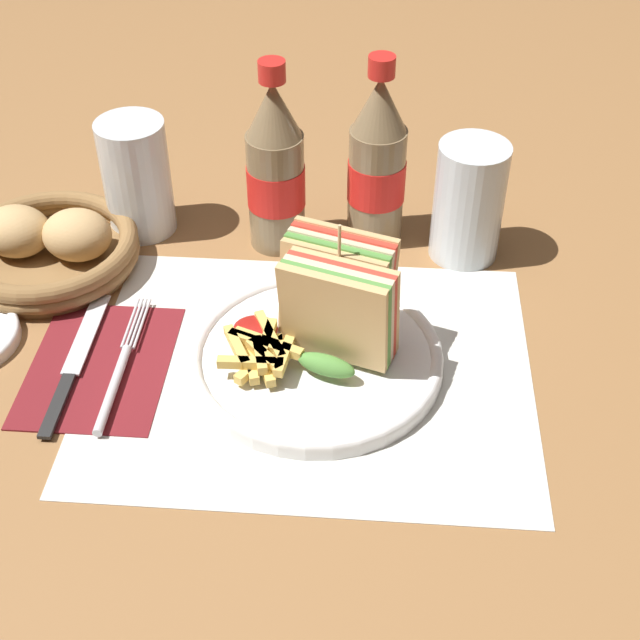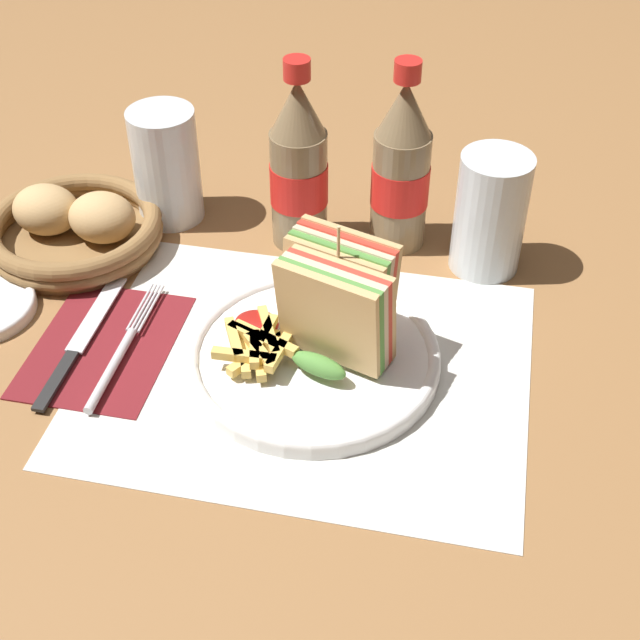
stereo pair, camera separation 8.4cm
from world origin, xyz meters
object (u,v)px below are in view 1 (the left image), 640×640
object	(u,v)px
fork	(118,374)
knife	(75,362)
plate_main	(318,357)
glass_far	(138,184)
club_sandwich	(338,301)
coke_bottle_far	(377,165)
coke_bottle_near	(276,170)
glass_near	(468,209)
bread_basket	(48,247)

from	to	relation	value
fork	knife	distance (m)	0.05
plate_main	glass_far	world-z (taller)	glass_far
club_sandwich	coke_bottle_far	xyz separation A→B (m)	(0.03, 0.20, 0.02)
club_sandwich	coke_bottle_near	distance (m)	0.20
knife	coke_bottle_far	distance (m)	0.38
knife	glass_near	distance (m)	0.44
club_sandwich	coke_bottle_near	xyz separation A→B (m)	(-0.08, 0.19, 0.02)
knife	coke_bottle_far	xyz separation A→B (m)	(0.28, 0.24, 0.09)
club_sandwich	bread_basket	bearing A→B (deg)	159.19
knife	bread_basket	world-z (taller)	bread_basket
knife	glass_far	distance (m)	0.24
fork	club_sandwich	bearing A→B (deg)	13.90
glass_far	bread_basket	size ratio (longest dim) A/B	0.69
coke_bottle_far	glass_far	size ratio (longest dim) A/B	1.61
club_sandwich	fork	distance (m)	0.22
fork	coke_bottle_near	size ratio (longest dim) A/B	0.86
plate_main	coke_bottle_near	distance (m)	0.22
club_sandwich	glass_near	distance (m)	0.22
club_sandwich	glass_far	xyz separation A→B (m)	(-0.24, 0.20, -0.01)
plate_main	club_sandwich	distance (m)	0.06
fork	knife	world-z (taller)	fork
glass_near	knife	bearing A→B (deg)	-150.61
club_sandwich	coke_bottle_near	bearing A→B (deg)	112.76
club_sandwich	knife	world-z (taller)	club_sandwich
fork	coke_bottle_far	distance (m)	0.35
bread_basket	knife	bearing A→B (deg)	-65.60
knife	club_sandwich	bearing A→B (deg)	7.94
plate_main	coke_bottle_near	bearing A→B (deg)	106.93
coke_bottle_near	glass_near	world-z (taller)	coke_bottle_near
coke_bottle_far	glass_far	distance (m)	0.27
club_sandwich	coke_bottle_far	size ratio (longest dim) A/B	0.63
club_sandwich	glass_near	xyz separation A→B (m)	(0.13, 0.18, -0.01)
coke_bottle_far	bread_basket	bearing A→B (deg)	-166.64
plate_main	knife	distance (m)	0.23
plate_main	glass_near	xyz separation A→B (m)	(0.15, 0.19, 0.05)
plate_main	coke_bottle_far	world-z (taller)	coke_bottle_far
knife	glass_near	size ratio (longest dim) A/B	1.48
coke_bottle_far	glass_near	distance (m)	0.11
fork	knife	size ratio (longest dim) A/B	0.94
plate_main	fork	world-z (taller)	plate_main
knife	coke_bottle_near	world-z (taller)	coke_bottle_near
plate_main	bread_basket	world-z (taller)	bread_basket
glass_near	coke_bottle_near	bearing A→B (deg)	178.15
glass_near	glass_far	bearing A→B (deg)	176.49
coke_bottle_far	glass_near	size ratio (longest dim) A/B	1.61
plate_main	bread_basket	size ratio (longest dim) A/B	1.24
knife	bread_basket	size ratio (longest dim) A/B	1.01
coke_bottle_far	glass_near	world-z (taller)	coke_bottle_far
club_sandwich	coke_bottle_near	world-z (taller)	coke_bottle_near
coke_bottle_near	knife	bearing A→B (deg)	-127.91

